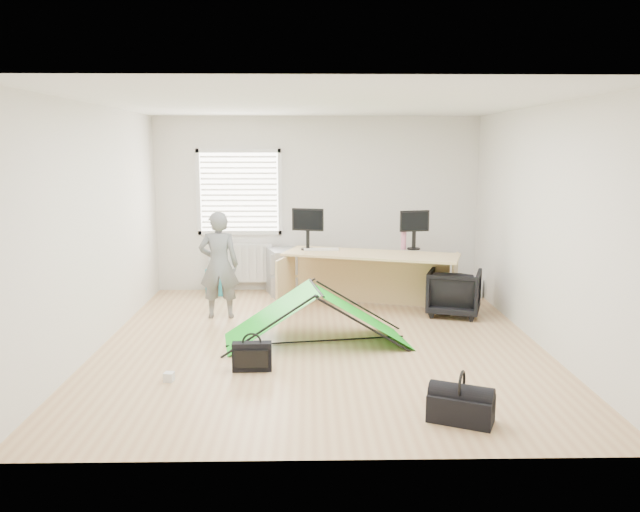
{
  "coord_description": "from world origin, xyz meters",
  "views": [
    {
      "loc": [
        -0.14,
        -6.93,
        2.23
      ],
      "look_at": [
        0.0,
        0.4,
        0.95
      ],
      "focal_mm": 35.0,
      "sensor_mm": 36.0,
      "label": 1
    }
  ],
  "objects_px": {
    "storage_crate": "(463,287)",
    "laptop_bag": "(252,357)",
    "kite": "(316,315)",
    "monitor_left": "(308,235)",
    "office_chair": "(454,292)",
    "person": "(219,265)",
    "thermos": "(404,240)",
    "filing_cabinet": "(285,272)",
    "duffel_bag": "(461,408)",
    "desk": "(370,282)",
    "monitor_right": "(414,235)"
  },
  "relations": [
    {
      "from": "person",
      "to": "laptop_bag",
      "type": "xyz_separation_m",
      "value": [
        0.6,
        -2.03,
        -0.56
      ]
    },
    {
      "from": "storage_crate",
      "to": "monitor_right",
      "type": "bearing_deg",
      "value": -150.03
    },
    {
      "from": "filing_cabinet",
      "to": "storage_crate",
      "type": "height_order",
      "value": "filing_cabinet"
    },
    {
      "from": "desk",
      "to": "monitor_right",
      "type": "height_order",
      "value": "monitor_right"
    },
    {
      "from": "office_chair",
      "to": "person",
      "type": "height_order",
      "value": "person"
    },
    {
      "from": "filing_cabinet",
      "to": "monitor_right",
      "type": "bearing_deg",
      "value": -35.82
    },
    {
      "from": "filing_cabinet",
      "to": "duffel_bag",
      "type": "height_order",
      "value": "filing_cabinet"
    },
    {
      "from": "filing_cabinet",
      "to": "thermos",
      "type": "relative_size",
      "value": 2.64
    },
    {
      "from": "person",
      "to": "kite",
      "type": "bearing_deg",
      "value": 135.57
    },
    {
      "from": "office_chair",
      "to": "duffel_bag",
      "type": "xyz_separation_m",
      "value": [
        -0.71,
        -3.31,
        -0.2
      ]
    },
    {
      "from": "thermos",
      "to": "laptop_bag",
      "type": "xyz_separation_m",
      "value": [
        -1.92,
        -2.66,
        -0.79
      ]
    },
    {
      "from": "person",
      "to": "storage_crate",
      "type": "height_order",
      "value": "person"
    },
    {
      "from": "desk",
      "to": "monitor_left",
      "type": "xyz_separation_m",
      "value": [
        -0.86,
        0.33,
        0.62
      ]
    },
    {
      "from": "desk",
      "to": "monitor_left",
      "type": "bearing_deg",
      "value": 177.03
    },
    {
      "from": "person",
      "to": "duffel_bag",
      "type": "bearing_deg",
      "value": 123.51
    },
    {
      "from": "thermos",
      "to": "person",
      "type": "height_order",
      "value": "person"
    },
    {
      "from": "storage_crate",
      "to": "laptop_bag",
      "type": "xyz_separation_m",
      "value": [
        -2.91,
        -3.14,
        0.01
      ]
    },
    {
      "from": "thermos",
      "to": "office_chair",
      "type": "height_order",
      "value": "thermos"
    },
    {
      "from": "thermos",
      "to": "laptop_bag",
      "type": "height_order",
      "value": "thermos"
    },
    {
      "from": "laptop_bag",
      "to": "person",
      "type": "bearing_deg",
      "value": 104.61
    },
    {
      "from": "monitor_left",
      "to": "thermos",
      "type": "bearing_deg",
      "value": 16.99
    },
    {
      "from": "thermos",
      "to": "laptop_bag",
      "type": "bearing_deg",
      "value": -125.84
    },
    {
      "from": "monitor_left",
      "to": "laptop_bag",
      "type": "xyz_separation_m",
      "value": [
        -0.57,
        -2.65,
        -0.87
      ]
    },
    {
      "from": "monitor_right",
      "to": "storage_crate",
      "type": "bearing_deg",
      "value": 17.66
    },
    {
      "from": "filing_cabinet",
      "to": "office_chair",
      "type": "height_order",
      "value": "filing_cabinet"
    },
    {
      "from": "kite",
      "to": "duffel_bag",
      "type": "bearing_deg",
      "value": -70.7
    },
    {
      "from": "person",
      "to": "kite",
      "type": "relative_size",
      "value": 0.68
    },
    {
      "from": "duffel_bag",
      "to": "storage_crate",
      "type": "bearing_deg",
      "value": 100.29
    },
    {
      "from": "monitor_left",
      "to": "office_chair",
      "type": "bearing_deg",
      "value": 0.22
    },
    {
      "from": "monitor_right",
      "to": "thermos",
      "type": "height_order",
      "value": "monitor_right"
    },
    {
      "from": "person",
      "to": "desk",
      "type": "bearing_deg",
      "value": -174.74
    },
    {
      "from": "person",
      "to": "duffel_bag",
      "type": "distance_m",
      "value": 4.1
    },
    {
      "from": "kite",
      "to": "storage_crate",
      "type": "distance_m",
      "value": 3.17
    },
    {
      "from": "office_chair",
      "to": "kite",
      "type": "height_order",
      "value": "kite"
    },
    {
      "from": "desk",
      "to": "monitor_left",
      "type": "relative_size",
      "value": 5.24
    },
    {
      "from": "storage_crate",
      "to": "laptop_bag",
      "type": "distance_m",
      "value": 4.29
    },
    {
      "from": "monitor_right",
      "to": "kite",
      "type": "bearing_deg",
      "value": -141.21
    },
    {
      "from": "monitor_right",
      "to": "office_chair",
      "type": "relative_size",
      "value": 0.62
    },
    {
      "from": "filing_cabinet",
      "to": "monitor_left",
      "type": "relative_size",
      "value": 1.58
    },
    {
      "from": "monitor_left",
      "to": "laptop_bag",
      "type": "bearing_deg",
      "value": -85.58
    },
    {
      "from": "office_chair",
      "to": "filing_cabinet",
      "type": "bearing_deg",
      "value": -8.94
    },
    {
      "from": "desk",
      "to": "monitor_left",
      "type": "height_order",
      "value": "monitor_left"
    },
    {
      "from": "kite",
      "to": "person",
      "type": "bearing_deg",
      "value": 129.67
    },
    {
      "from": "thermos",
      "to": "monitor_right",
      "type": "bearing_deg",
      "value": -3.49
    },
    {
      "from": "kite",
      "to": "monitor_left",
      "type": "bearing_deg",
      "value": 84.09
    },
    {
      "from": "duffel_bag",
      "to": "monitor_left",
      "type": "bearing_deg",
      "value": 132.25
    },
    {
      "from": "monitor_left",
      "to": "duffel_bag",
      "type": "height_order",
      "value": "monitor_left"
    },
    {
      "from": "thermos",
      "to": "office_chair",
      "type": "bearing_deg",
      "value": -43.97
    },
    {
      "from": "kite",
      "to": "laptop_bag",
      "type": "xyz_separation_m",
      "value": [
        -0.66,
        -0.92,
        -0.18
      ]
    },
    {
      "from": "office_chair",
      "to": "duffel_bag",
      "type": "distance_m",
      "value": 3.39
    }
  ]
}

